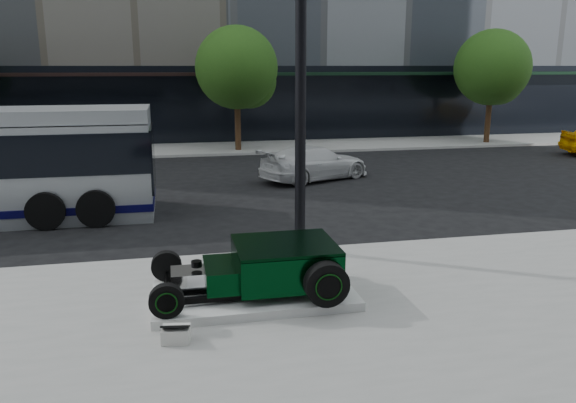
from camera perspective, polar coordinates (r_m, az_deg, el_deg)
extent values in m
plane|color=black|center=(14.17, -2.67, -2.82)|extent=(120.00, 120.00, 0.00)
cube|color=gray|center=(27.78, -7.37, 5.36)|extent=(70.00, 4.00, 0.12)
cube|color=black|center=(30.70, -27.00, 8.43)|extent=(22.00, 0.50, 4.00)
cube|color=black|center=(33.33, 15.38, 9.71)|extent=(24.00, 0.50, 4.00)
cube|color=black|center=(32.74, 16.05, 12.41)|extent=(24.00, 1.60, 0.15)
cylinder|color=black|center=(26.73, -5.13, 8.03)|extent=(0.28, 0.28, 2.60)
sphere|color=#0E350F|center=(26.61, -5.24, 13.39)|extent=(3.80, 3.80, 3.80)
sphere|color=#0E350F|center=(26.99, -4.00, 12.14)|extent=(2.60, 2.60, 2.60)
cylinder|color=black|center=(31.08, 19.67, 8.08)|extent=(0.28, 0.28, 2.60)
sphere|color=#0E350F|center=(30.97, 20.04, 12.68)|extent=(3.80, 3.80, 3.80)
sphere|color=#0E350F|center=(31.55, 20.61, 11.54)|extent=(2.60, 2.60, 2.60)
cube|color=silver|center=(9.77, -3.50, -9.39)|extent=(3.40, 1.80, 0.15)
cube|color=black|center=(9.29, -3.10, -9.46)|extent=(3.00, 0.08, 0.10)
cube|color=black|center=(10.12, -3.89, -7.49)|extent=(3.00, 0.08, 0.10)
cube|color=black|center=(9.67, -0.30, -6.27)|extent=(1.70, 1.45, 0.62)
cube|color=black|center=(9.56, -0.30, -4.41)|extent=(1.70, 1.45, 0.06)
cube|color=black|center=(9.56, -6.82, -7.37)|extent=(0.55, 1.05, 0.38)
cube|color=silver|center=(9.55, -10.13, -7.83)|extent=(0.55, 0.55, 0.34)
cylinder|color=black|center=(9.46, -9.28, -6.26)|extent=(0.18, 0.18, 0.10)
cylinder|color=black|center=(9.60, -12.21, -8.60)|extent=(0.06, 1.55, 0.06)
cylinder|color=black|center=(9.04, 3.94, -8.37)|extent=(0.72, 0.24, 0.72)
cylinder|color=black|center=(8.93, 4.16, -8.66)|extent=(0.37, 0.02, 0.37)
torus|color=#09330B|center=(8.92, 4.19, -8.69)|extent=(0.44, 0.02, 0.44)
cylinder|color=black|center=(10.58, 1.43, -5.01)|extent=(0.72, 0.24, 0.72)
cylinder|color=black|center=(10.70, 1.28, -4.79)|extent=(0.37, 0.02, 0.37)
torus|color=#09330B|center=(10.71, 1.26, -4.77)|extent=(0.44, 0.02, 0.44)
cylinder|color=black|center=(8.84, -12.24, -9.83)|extent=(0.54, 0.16, 0.54)
cylinder|color=black|center=(8.76, -12.24, -10.05)|extent=(0.28, 0.02, 0.28)
torus|color=#09330B|center=(8.75, -12.24, -10.09)|extent=(0.34, 0.02, 0.34)
cylinder|color=black|center=(10.29, -12.24, -6.41)|extent=(0.54, 0.16, 0.54)
cylinder|color=black|center=(10.37, -12.24, -6.25)|extent=(0.28, 0.02, 0.28)
torus|color=#09330B|center=(10.38, -12.24, -6.23)|extent=(0.34, 0.02, 0.34)
cube|color=silver|center=(8.49, -11.30, -13.10)|extent=(0.44, 0.36, 0.22)
cube|color=black|center=(8.44, -11.34, -12.34)|extent=(0.44, 0.34, 0.15)
cylinder|color=black|center=(11.52, 1.30, 12.74)|extent=(0.22, 0.22, 7.42)
cylinder|color=black|center=(12.13, 1.20, -4.61)|extent=(0.41, 0.41, 0.19)
cube|color=black|center=(16.00, -13.60, 4.41)|extent=(0.06, 2.30, 1.70)
cylinder|color=black|center=(15.25, -23.39, -0.89)|extent=(0.96, 0.28, 0.96)
cylinder|color=black|center=(17.75, -21.82, 1.17)|extent=(0.96, 0.28, 0.96)
cylinder|color=black|center=(15.05, -18.92, -0.68)|extent=(0.96, 0.28, 0.96)
cylinder|color=black|center=(17.57, -17.97, 1.38)|extent=(0.96, 0.28, 0.96)
imported|color=silver|center=(20.22, 2.74, 3.94)|extent=(4.52, 3.24, 1.22)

